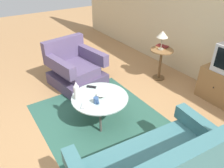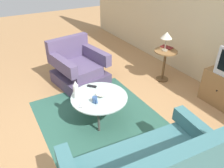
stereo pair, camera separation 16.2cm
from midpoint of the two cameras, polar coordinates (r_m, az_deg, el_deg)
The scene contains 13 objects.
ground_plane at distance 3.37m, azimuth -1.27°, elevation -10.52°, with size 16.00×16.00×0.00m, color #AD7F51.
back_wall at distance 4.33m, azimuth 28.68°, elevation 15.67°, with size 9.00×0.12×2.70m, color #CCB78E.
area_rug at distance 3.46m, azimuth -1.85°, elevation -9.29°, with size 2.05×1.78×0.00m, color #2D5B4C.
armchair at distance 4.30m, azimuth -7.93°, elevation 4.05°, with size 1.06×1.02×0.87m.
coffee_table at distance 3.21m, azimuth -1.98°, elevation -3.86°, with size 0.85×0.85×0.43m.
side_table at distance 4.43m, azimuth 14.94°, elevation 6.33°, with size 0.45×0.45×0.65m.
table_lamp at distance 4.25m, azimuth 15.46°, elevation 12.29°, with size 0.22×0.22×0.37m.
vase at distance 3.12m, azimuth -8.16°, elevation -1.58°, with size 0.08×0.08×0.29m.
mug at distance 3.05m, azimuth -3.05°, elevation -4.28°, with size 0.12×0.07×0.09m.
bowl at distance 3.18m, azimuth -1.50°, elevation -3.06°, with size 0.14×0.14×0.05m.
tv_remote_dark at distance 3.43m, azimuth -4.06°, elevation -0.61°, with size 0.14×0.14×0.02m.
tv_remote_silver at distance 3.03m, azimuth -6.57°, elevation -5.51°, with size 0.14×0.12×0.02m.
book at distance 4.51m, azimuth 15.41°, elevation 9.46°, with size 0.26×0.19×0.02m.
Camera 2 is at (2.25, -1.14, 2.24)m, focal length 34.24 mm.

